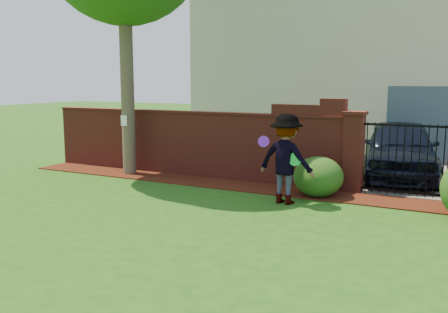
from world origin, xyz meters
The scene contains 13 objects.
ground centered at (0.00, 0.00, -0.01)m, with size 80.00×80.00×0.01m, color #1F4D13.
mulch_bed centered at (-0.95, 3.34, 0.01)m, with size 11.10×1.08×0.03m, color #37130A.
brick_wall centered at (-2.01, 4.00, 0.93)m, with size 8.70×0.31×2.16m.
pillar_left centered at (2.40, 4.00, 0.96)m, with size 0.50×0.50×1.88m.
iron_gate centered at (3.50, 4.00, 0.85)m, with size 1.78×0.03×1.60m.
driveway centered at (3.50, 8.00, 0.01)m, with size 3.20×8.00×0.01m, color slate.
house centered at (1.00, 12.00, 3.16)m, with size 12.40×6.40×6.30m.
car centered at (3.15, 6.06, 0.77)m, with size 1.83×4.54×1.55m, color black.
paper_notice centered at (-3.60, 3.21, 1.50)m, with size 0.20×0.01×0.28m, color white.
shrub_left centered at (1.83, 3.17, 0.45)m, with size 1.11×1.11×0.91m, color #174815.
man centered at (1.37, 2.26, 0.95)m, with size 1.22×0.70×1.89m, color gray.
frisbee_purple centered at (0.97, 2.05, 1.32)m, with size 0.24×0.24×0.02m, color purple.
frisbee_green centered at (1.63, 2.14, 0.98)m, with size 0.28×0.28×0.03m, color green.
Camera 1 is at (4.89, -7.33, 2.57)m, focal length 39.46 mm.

